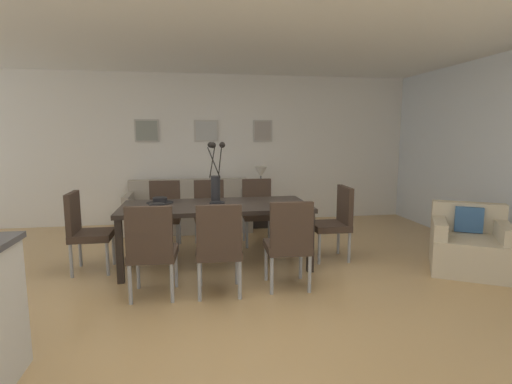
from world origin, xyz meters
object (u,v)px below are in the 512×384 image
Objects in this scene: dining_chair_mid_right at (258,208)px; dining_chair_near_right at (165,211)px; side_table at (261,211)px; framed_picture_left at (147,131)px; bowl_near_right at (160,200)px; armchair at (469,246)px; bowl_near_left at (157,206)px; centerpiece_vase at (216,181)px; table_lamp at (261,174)px; dining_chair_head_east at (336,219)px; framed_picture_center at (206,131)px; dining_chair_far_right at (210,210)px; dining_chair_far_left at (219,245)px; framed_picture_right at (263,131)px; dining_chair_near_left at (152,247)px; bowl_far_left at (217,204)px; dining_table at (216,210)px; dining_chair_mid_left at (289,240)px; dining_chair_head_west at (84,228)px; sofa at (189,212)px.

dining_chair_near_right is at bearing 179.88° from dining_chair_mid_right.
framed_picture_left is at bearing 165.15° from side_table.
bowl_near_right is 3.67m from armchair.
side_table is (1.54, 2.11, -0.52)m from bowl_near_left.
centerpiece_vase reaches higher than table_lamp.
dining_chair_head_east is 5.41× the size of bowl_near_left.
framed_picture_center is at bearing 73.11° from bowl_near_right.
dining_chair_far_right is 1.76m from dining_chair_head_east.
table_lamp is at bearing 47.27° from bowl_near_right.
dining_chair_far_left is 1.00× the size of dining_chair_far_right.
framed_picture_right reaches higher than armchair.
dining_chair_head_east reaches higher than bowl_near_left.
bowl_far_left is at bearing 45.44° from dining_chair_near_left.
bowl_near_right reaches higher than dining_table.
framed_picture_right reaches higher than table_lamp.
dining_chair_mid_left is 2.20× the size of framed_picture_center.
dining_chair_near_right is 1.22m from centerpiece_vase.
dining_chair_far_right is at bearing 92.01° from dining_table.
dining_chair_mid_left is 1.20m from dining_chair_head_east.
dining_table is 0.24m from bowl_far_left.
framed_picture_center reaches higher than dining_chair_head_east.
side_table is (0.92, 2.81, -0.25)m from dining_chair_far_left.
dining_chair_near_left is 2.20× the size of framed_picture_center.
framed_picture_left is 2.02m from framed_picture_right.
dining_chair_far_right is at bearing 91.61° from bowl_far_left.
dining_chair_near_left is at bearing -109.79° from dining_chair_far_right.
dining_table is 2.39× the size of dining_chair_head_east.
table_lamp reaches higher than side_table.
bowl_near_left is 0.41× the size of framed_picture_center.
dining_chair_near_left and dining_chair_head_west have the same top height.
dining_chair_near_right is 1.10m from sofa.
framed_picture_center reaches higher than sofa.
dining_chair_far_left is at bearing -90.08° from dining_chair_far_right.
bowl_near_left is at bearing -126.21° from side_table.
framed_picture_left is at bearing 112.84° from dining_table.
dining_chair_far_left and dining_chair_head_east have the same top height.
bowl_near_left is (-2.16, -0.21, 0.27)m from dining_chair_head_east.
dining_chair_near_right is at bearing 157.26° from dining_chair_head_east.
dining_table is 5.26× the size of framed_picture_center.
side_table is at bearing -0.95° from sofa.
centerpiece_vase reaches higher than bowl_near_left.
framed_picture_left is at bearing 78.52° from dining_chair_head_west.
dining_chair_near_left is at bearing -96.90° from sofa.
dining_chair_near_left is 0.73m from bowl_near_left.
centerpiece_vase is at bearing -53.60° from dining_chair_near_right.
dining_chair_far_right reaches higher than bowl_far_left.
dining_chair_head_east is at bearing -46.50° from sofa.
framed_picture_left is at bearing 136.22° from dining_chair_head_east.
dining_chair_far_right is 1.12m from bowl_far_left.
side_table is 3.24m from armchair.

